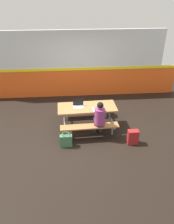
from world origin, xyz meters
TOP-DOWN VIEW (x-y plane):
  - ground_plane at (0.00, 0.00)m, footprint 10.00×10.00m
  - accent_backdrop at (0.00, 2.39)m, footprint 8.00×0.14m
  - picnic_table_main at (0.21, 0.00)m, footprint 1.82×1.61m
  - student_nearer at (0.52, -0.55)m, footprint 0.37×0.53m
  - laptop_silver at (-0.06, 0.03)m, footprint 0.33×0.23m
  - backpack_dark at (1.44, -0.96)m, footprint 0.30×0.22m
  - tote_bag_bright at (-0.46, -0.94)m, footprint 0.34×0.21m
  - satchel_spare at (0.82, 0.87)m, footprint 0.30×0.22m

SIDE VIEW (x-z plane):
  - ground_plane at x=0.00m, z-range -0.02..0.00m
  - tote_bag_bright at x=-0.46m, z-range -0.02..0.41m
  - backpack_dark at x=1.44m, z-range 0.00..0.44m
  - satchel_spare at x=0.82m, z-range 0.00..0.44m
  - picnic_table_main at x=0.21m, z-range 0.20..0.94m
  - student_nearer at x=0.52m, z-range 0.10..1.31m
  - laptop_silver at x=-0.06m, z-range 0.67..0.90m
  - accent_backdrop at x=0.00m, z-range -0.05..2.55m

